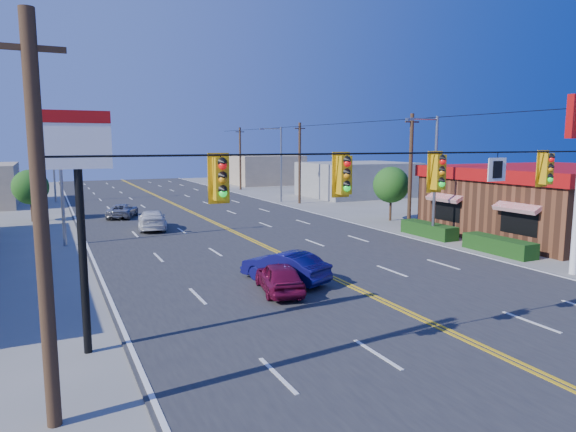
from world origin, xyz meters
name	(u,v)px	position (x,y,z in m)	size (l,w,h in m)	color
ground	(460,339)	(0.00, 0.00, 0.00)	(160.00, 160.00, 0.00)	gray
road	(244,237)	(0.00, 20.00, 0.03)	(20.00, 120.00, 0.06)	#2D2D30
signal_span	(465,189)	(-0.12, 0.00, 4.89)	(24.32, 0.34, 9.00)	#47301E
kfc	(554,200)	(19.90, 12.00, 2.38)	(16.30, 12.40, 4.70)	brown
pizza_hut_sign	(79,182)	(-11.00, 4.00, 5.18)	(1.90, 0.30, 6.85)	black
streetlight_se	(433,171)	(10.79, 14.00, 4.51)	(2.55, 0.25, 8.00)	gray
streetlight_ne	(279,160)	(10.79, 38.00, 4.51)	(2.55, 0.25, 8.00)	gray
streetlight_sw	(64,173)	(-10.79, 22.00, 4.51)	(2.55, 0.25, 8.00)	gray
streetlight_nw	(55,160)	(-10.79, 48.00, 4.51)	(2.55, 0.25, 8.00)	gray
utility_pole_near	(410,172)	(12.20, 18.00, 4.20)	(0.28, 0.28, 8.40)	#47301E
utility_pole_mid	(300,163)	(12.20, 36.00, 4.20)	(0.28, 0.28, 8.40)	#47301E
utility_pole_far	(240,159)	(12.20, 54.00, 4.20)	(0.28, 0.28, 8.40)	#47301E
tree_kfc_rear	(391,185)	(13.50, 22.00, 2.93)	(2.94, 2.94, 4.41)	#47301E
tree_west	(30,187)	(-13.00, 34.00, 2.79)	(2.80, 2.80, 4.20)	#47301E
bld_east_mid	(358,179)	(22.00, 40.00, 2.00)	(12.00, 10.00, 4.00)	gray
bld_east_far	(264,170)	(19.00, 62.00, 2.20)	(10.00, 10.00, 4.40)	tan
car_magenta	(279,279)	(-3.22, 7.11, 0.65)	(1.53, 3.81, 1.30)	maroon
car_blue	(285,268)	(-2.34, 8.47, 0.71)	(1.49, 4.28, 1.41)	#0F0E54
car_white	(152,221)	(-5.02, 25.63, 0.70)	(1.95, 4.80, 1.39)	silver
car_silver	(123,211)	(-6.14, 32.75, 0.59)	(1.95, 4.23, 1.18)	#97979B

